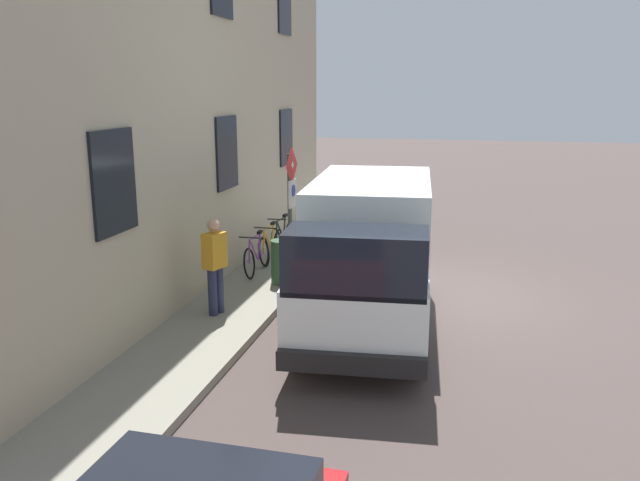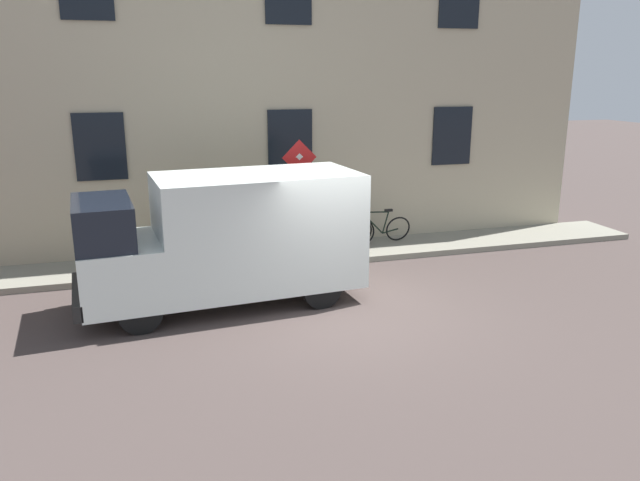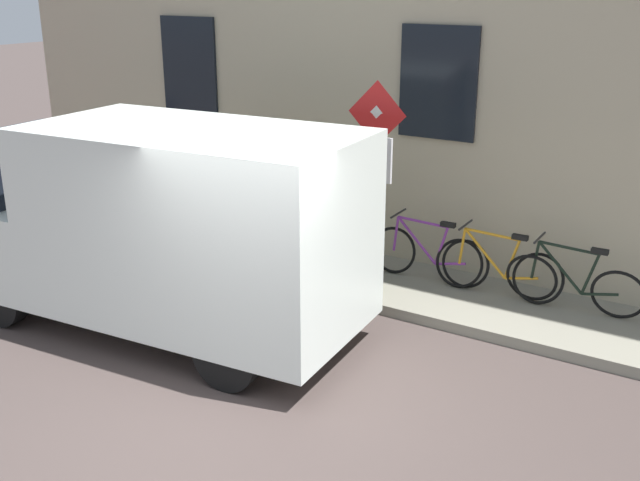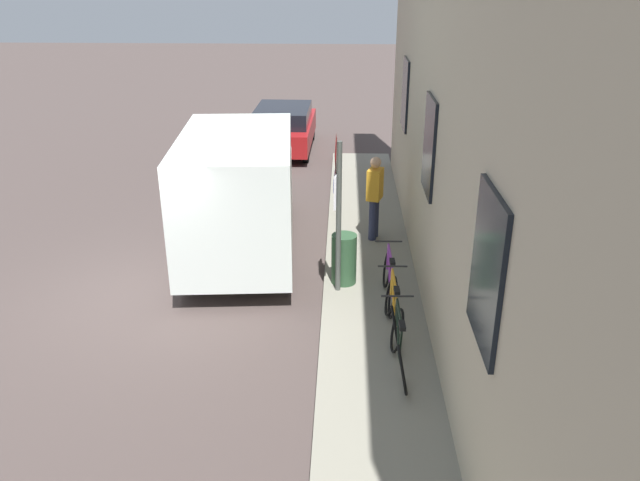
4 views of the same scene
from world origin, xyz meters
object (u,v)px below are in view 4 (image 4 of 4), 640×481
(delivery_van, at_px, (240,187))
(bicycle_black, at_px, (399,345))
(parked_hatchback, at_px, (284,127))
(pedestrian, at_px, (375,195))
(sign_post_stacked, at_px, (337,192))
(bicycle_purple, at_px, (390,281))
(litter_bin, at_px, (344,259))
(bicycle_orange, at_px, (394,310))

(delivery_van, bearing_deg, bicycle_black, -150.97)
(parked_hatchback, relative_size, pedestrian, 2.34)
(delivery_van, distance_m, bicycle_black, 5.13)
(delivery_van, height_order, pedestrian, delivery_van)
(sign_post_stacked, bearing_deg, bicycle_purple, -21.77)
(sign_post_stacked, relative_size, bicycle_purple, 1.55)
(delivery_van, distance_m, pedestrian, 2.69)
(sign_post_stacked, relative_size, delivery_van, 0.48)
(bicycle_purple, bearing_deg, litter_bin, 48.07)
(parked_hatchback, distance_m, pedestrian, 7.68)
(sign_post_stacked, bearing_deg, delivery_van, 134.86)
(parked_hatchback, relative_size, bicycle_purple, 2.35)
(delivery_van, relative_size, bicycle_orange, 3.19)
(sign_post_stacked, distance_m, parked_hatchback, 9.81)
(sign_post_stacked, distance_m, bicycle_black, 2.85)
(bicycle_purple, bearing_deg, bicycle_orange, 178.58)
(parked_hatchback, bearing_deg, bicycle_orange, -165.43)
(delivery_van, distance_m, parked_hatchback, 7.69)
(pedestrian, bearing_deg, bicycle_black, -71.37)
(bicycle_purple, height_order, pedestrian, pedestrian)
(sign_post_stacked, height_order, bicycle_orange, sign_post_stacked)
(sign_post_stacked, height_order, parked_hatchback, sign_post_stacked)
(delivery_van, height_order, bicycle_purple, delivery_van)
(sign_post_stacked, xyz_separation_m, bicycle_black, (0.90, -2.31, -1.41))
(bicycle_black, relative_size, litter_bin, 1.90)
(bicycle_black, height_order, bicycle_orange, same)
(sign_post_stacked, height_order, bicycle_purple, sign_post_stacked)
(parked_hatchback, bearing_deg, bicycle_black, -166.52)
(bicycle_orange, bearing_deg, bicycle_purple, -1.27)
(sign_post_stacked, xyz_separation_m, delivery_van, (-1.90, 1.91, -0.59))
(parked_hatchback, xyz_separation_m, bicycle_purple, (2.66, -9.93, -0.22))
(parked_hatchback, height_order, bicycle_orange, parked_hatchback)
(sign_post_stacked, xyz_separation_m, parked_hatchback, (-1.76, 9.57, -1.19))
(delivery_van, xyz_separation_m, bicycle_purple, (2.80, -2.27, -0.82))
(delivery_van, xyz_separation_m, bicycle_orange, (2.80, -3.24, -0.82))
(pedestrian, distance_m, litter_bin, 2.17)
(sign_post_stacked, distance_m, bicycle_orange, 2.14)
(bicycle_orange, relative_size, litter_bin, 1.90)
(sign_post_stacked, distance_m, pedestrian, 2.58)
(sign_post_stacked, bearing_deg, bicycle_orange, -55.94)
(delivery_van, xyz_separation_m, bicycle_black, (2.80, -4.22, -0.82))
(delivery_van, relative_size, pedestrian, 3.18)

